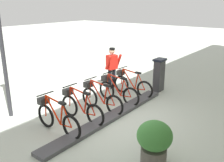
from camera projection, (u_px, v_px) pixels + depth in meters
ground_plane at (111, 118)px, 7.50m from camera, size 60.00×60.00×0.00m
dock_rail_base at (111, 117)px, 7.48m from camera, size 0.44×5.25×0.10m
payment_kiosk at (159, 74)px, 9.66m from camera, size 0.36×0.52×1.28m
bike_docked_0 at (131, 84)px, 9.26m from camera, size 1.72×0.54×1.02m
bike_docked_1 at (117, 90)px, 8.59m from camera, size 1.72×0.54×1.02m
bike_docked_2 at (100, 98)px, 7.92m from camera, size 1.72×0.54×1.02m
bike_docked_3 at (80, 107)px, 7.25m from camera, size 1.72×0.54×1.02m
bike_docked_4 at (56, 117)px, 6.58m from camera, size 1.72×0.54×1.02m
worker_near_rack at (112, 67)px, 9.77m from camera, size 0.56×0.68×1.66m
planter_bush at (154, 140)px, 5.28m from camera, size 0.76×0.76×0.97m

